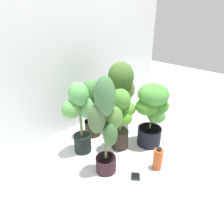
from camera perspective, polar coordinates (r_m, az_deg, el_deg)
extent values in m
plane|color=silver|center=(2.20, 3.73, -11.70)|extent=(8.00, 8.00, 0.00)
cube|color=silver|center=(2.39, -11.61, 17.59)|extent=(3.20, 0.01, 2.00)
cylinder|color=#332A19|center=(2.45, -5.68, -4.60)|extent=(0.19, 0.19, 0.19)
cylinder|color=#402A1F|center=(2.40, -5.77, -2.81)|extent=(0.18, 0.18, 0.02)
cylinder|color=#5E7649|center=(2.29, -6.05, 2.39)|extent=(0.03, 0.03, 0.46)
ellipsoid|color=#437B3D|center=(2.22, -6.27, 6.52)|extent=(0.22, 0.22, 0.23)
ellipsoid|color=#43903B|center=(2.24, -8.21, 3.22)|extent=(0.24, 0.24, 0.21)
ellipsoid|color=#497F3B|center=(2.31, -4.10, 3.74)|extent=(0.21, 0.21, 0.17)
ellipsoid|color=#458D2C|center=(2.27, -4.66, 0.88)|extent=(0.14, 0.13, 0.17)
cylinder|color=slate|center=(2.54, 2.31, -3.12)|extent=(0.22, 0.22, 0.19)
cylinder|color=#40321F|center=(2.50, 2.35, -1.38)|extent=(0.21, 0.21, 0.02)
cylinder|color=#5F733F|center=(2.37, 2.49, 5.12)|extent=(0.03, 0.03, 0.60)
ellipsoid|color=#3F6629|center=(2.29, 2.61, 10.37)|extent=(0.39, 0.39, 0.34)
ellipsoid|color=#4A6F27|center=(2.30, 0.69, 6.41)|extent=(0.23, 0.23, 0.29)
ellipsoid|color=#4B7028|center=(2.39, 4.17, 6.55)|extent=(0.28, 0.28, 0.27)
cylinder|color=#31261E|center=(2.21, 2.32, -7.85)|extent=(0.19, 0.19, 0.22)
cylinder|color=#3D3723|center=(2.16, 2.37, -5.66)|extent=(0.17, 0.17, 0.02)
cylinder|color=#5F783D|center=(2.05, 2.49, -0.42)|extent=(0.03, 0.03, 0.43)
ellipsoid|color=#4B8B34|center=(1.97, 2.59, 3.78)|extent=(0.24, 0.26, 0.22)
ellipsoid|color=#538833|center=(1.97, 0.34, 0.22)|extent=(0.25, 0.26, 0.16)
ellipsoid|color=#559332|center=(2.07, 4.60, 0.95)|extent=(0.24, 0.24, 0.15)
ellipsoid|color=#489327|center=(2.04, 3.79, -1.89)|extent=(0.17, 0.15, 0.15)
cylinder|color=black|center=(2.19, -8.60, -8.92)|extent=(0.19, 0.19, 0.21)
cylinder|color=#46371E|center=(2.13, -8.78, -6.85)|extent=(0.17, 0.17, 0.02)
cylinder|color=olive|center=(1.99, -9.34, -0.28)|extent=(0.03, 0.03, 0.54)
ellipsoid|color=#5CA857|center=(1.91, -9.79, 5.16)|extent=(0.28, 0.29, 0.24)
ellipsoid|color=#5DA450|center=(1.94, -11.96, 0.78)|extent=(0.23, 0.23, 0.19)
ellipsoid|color=#59985A|center=(1.99, -7.50, 1.21)|extent=(0.18, 0.19, 0.22)
cylinder|color=black|center=(2.31, 10.81, -6.84)|extent=(0.27, 0.27, 0.21)
cylinder|color=#42361C|center=(2.26, 11.03, -4.80)|extent=(0.25, 0.25, 0.02)
cylinder|color=olive|center=(2.14, 11.59, 0.63)|extent=(0.02, 0.02, 0.46)
ellipsoid|color=#499239|center=(2.07, 12.04, 4.99)|extent=(0.45, 0.45, 0.23)
ellipsoid|color=#418528|center=(2.08, 10.15, 1.57)|extent=(0.33, 0.33, 0.18)
ellipsoid|color=#398327|center=(2.17, 13.25, 1.88)|extent=(0.31, 0.30, 0.18)
ellipsoid|color=#4D8C3A|center=(2.14, 12.87, -0.90)|extent=(0.19, 0.20, 0.18)
cylinder|color=#331C21|center=(1.94, -1.76, -14.95)|extent=(0.20, 0.20, 0.15)
cylinder|color=#3C381E|center=(1.90, -1.80, -13.39)|extent=(0.18, 0.18, 0.02)
cylinder|color=#617244|center=(1.68, -1.97, -4.03)|extent=(0.02, 0.02, 0.71)
ellipsoid|color=#427341|center=(1.56, -2.13, 4.43)|extent=(0.21, 0.20, 0.35)
ellipsoid|color=#486839|center=(1.61, -4.49, -2.08)|extent=(0.19, 0.17, 0.27)
ellipsoid|color=#4E7E36|center=(1.69, 0.50, -1.67)|extent=(0.17, 0.17, 0.22)
ellipsoid|color=#3B6935|center=(1.70, -0.53, -6.58)|extent=(0.17, 0.17, 0.24)
cube|color=black|center=(1.93, 6.89, -18.25)|extent=(0.11, 0.11, 0.02)
cube|color=black|center=(1.92, 6.92, -17.98)|extent=(0.09, 0.09, 0.00)
cylinder|color=#C0521F|center=(1.99, 13.27, -13.32)|extent=(0.09, 0.09, 0.22)
cylinder|color=black|center=(1.91, 13.66, -10.54)|extent=(0.05, 0.05, 0.02)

